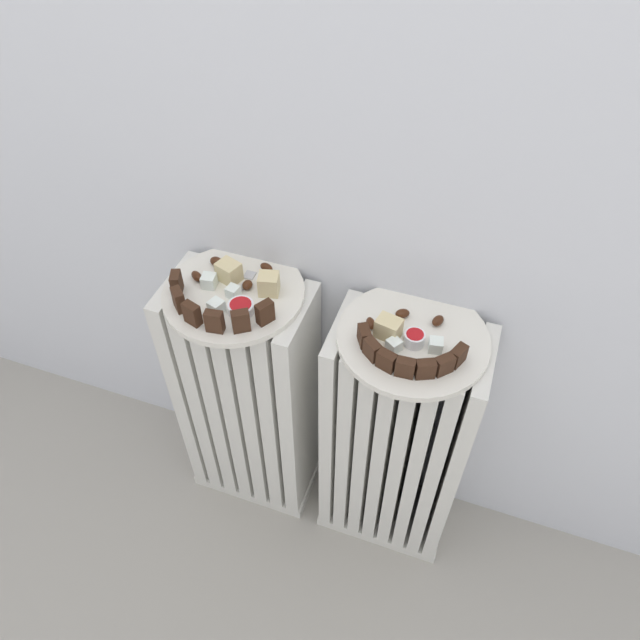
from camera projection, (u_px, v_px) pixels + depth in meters
ground_plane at (280, 596)px, 1.37m from camera, size 6.00×6.00×0.00m
radiator_left at (250, 400)px, 1.35m from camera, size 0.30×0.18×0.66m
radiator_right at (395, 443)px, 1.27m from camera, size 0.30×0.18×0.66m
plate_left at (234, 293)px, 1.11m from camera, size 0.27×0.27×0.01m
plate_right at (413, 338)px, 1.03m from camera, size 0.27×0.27×0.01m
dark_cake_slice_left_0 at (177, 283)px, 1.08m from camera, size 0.03×0.04×0.04m
dark_cake_slice_left_1 at (179, 300)px, 1.05m from camera, size 0.03×0.03×0.04m
dark_cake_slice_left_2 at (192, 314)px, 1.03m from camera, size 0.03×0.03×0.04m
dark_cake_slice_left_3 at (214, 322)px, 1.02m from camera, size 0.03×0.02×0.04m
dark_cake_slice_left_4 at (241, 321)px, 1.02m from camera, size 0.04×0.03×0.04m
dark_cake_slice_left_5 at (265, 313)px, 1.03m from camera, size 0.03×0.04×0.04m
marble_cake_slice_left_0 at (229, 272)px, 1.11m from camera, size 0.05×0.05×0.04m
marble_cake_slice_left_1 at (269, 284)px, 1.08m from camera, size 0.04×0.04×0.04m
turkish_delight_left_0 at (216, 306)px, 1.06m from camera, size 0.03×0.03×0.02m
turkish_delight_left_1 at (209, 281)px, 1.10m from camera, size 0.03×0.03×0.03m
turkish_delight_left_2 at (233, 292)px, 1.08m from camera, size 0.03×0.03×0.02m
medjool_date_left_0 at (266, 267)px, 1.13m from camera, size 0.03×0.02×0.02m
medjool_date_left_1 at (197, 276)px, 1.12m from camera, size 0.03×0.03×0.02m
medjool_date_left_2 at (247, 285)px, 1.10m from camera, size 0.02×0.02×0.02m
medjool_date_left_3 at (216, 261)px, 1.15m from camera, size 0.03×0.02×0.02m
jam_bowl_left at (241, 307)px, 1.06m from camera, size 0.05×0.05×0.02m
dark_cake_slice_right_0 at (364, 336)px, 1.00m from camera, size 0.03×0.04×0.03m
dark_cake_slice_right_1 at (372, 350)px, 0.98m from camera, size 0.04×0.03×0.03m
dark_cake_slice_right_2 at (386, 361)px, 0.96m from camera, size 0.04×0.03×0.03m
dark_cake_slice_right_3 at (405, 368)px, 0.95m from camera, size 0.03×0.02×0.03m
dark_cake_slice_right_4 at (425, 369)px, 0.95m from camera, size 0.04×0.03×0.03m
dark_cake_slice_right_5 at (444, 365)px, 0.96m from camera, size 0.03×0.03×0.03m
dark_cake_slice_right_6 at (458, 356)px, 0.97m from camera, size 0.03×0.04×0.03m
marble_cake_slice_right_0 at (388, 328)px, 1.01m from camera, size 0.05×0.04×0.04m
turkish_delight_right_0 at (394, 345)px, 0.99m from camera, size 0.03×0.03×0.02m
turkish_delight_right_1 at (436, 345)px, 0.99m from camera, size 0.03×0.03×0.02m
medjool_date_right_0 at (402, 313)px, 1.05m from camera, size 0.03×0.03×0.02m
medjool_date_right_1 at (438, 321)px, 1.04m from camera, size 0.03×0.03×0.02m
medjool_date_right_2 at (371, 323)px, 1.03m from camera, size 0.03×0.03×0.02m
jam_bowl_right at (414, 338)px, 1.00m from camera, size 0.04×0.04×0.02m
fork at (243, 286)px, 1.11m from camera, size 0.02×0.10×0.00m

